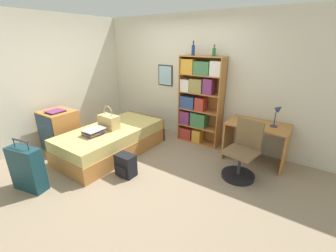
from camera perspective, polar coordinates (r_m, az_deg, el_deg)
ground_plane at (r=4.16m, az=-7.02°, el=-9.20°), size 14.00×14.00×0.00m
wall_back at (r=4.98m, az=4.96°, el=11.87°), size 10.00×0.09×2.60m
wall_left at (r=5.38m, az=-25.59°, el=10.63°), size 0.06×10.00×2.60m
bed at (r=4.52m, az=-13.81°, el=-3.52°), size 1.03×2.06×0.51m
handbag at (r=4.37m, az=-14.80°, el=1.10°), size 0.39×0.22×0.44m
book_stack_on_bed at (r=4.18m, az=-18.43°, el=-1.41°), size 0.32×0.37×0.11m
suitcase at (r=3.89m, az=-32.15°, el=-9.20°), size 0.54×0.31×0.80m
dresser at (r=4.99m, az=-25.81°, el=-0.96°), size 0.61×0.58×0.79m
magazine_pile_on_dresser at (r=4.81m, az=-26.68°, el=3.33°), size 0.29×0.33×0.03m
bookcase at (r=4.69m, az=7.51°, el=6.79°), size 0.90×0.31×1.80m
bottle_green at (r=4.61m, az=6.41°, el=18.66°), size 0.06×0.06×0.27m
bottle_brown at (r=4.48m, az=11.61°, el=17.99°), size 0.06×0.06×0.21m
desk at (r=4.29m, az=21.55°, el=-2.39°), size 1.04×0.62×0.71m
desk_lamp at (r=4.12m, az=26.16°, el=3.22°), size 0.17×0.12×0.40m
desk_chair at (r=3.81m, az=18.09°, el=-8.27°), size 0.54×0.54×0.92m
backpack at (r=3.76m, az=-10.73°, el=-9.76°), size 0.32×0.24×0.37m
waste_bin at (r=4.41m, az=19.12°, el=-6.73°), size 0.23×0.23×0.23m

